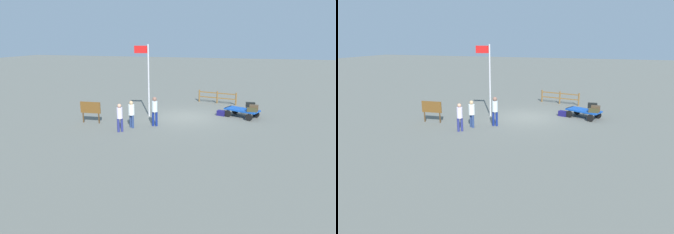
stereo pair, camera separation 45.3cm
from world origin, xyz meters
TOP-DOWN VIEW (x-y plane):
  - ground_plane at (0.00, 0.00)m, footprint 120.00×120.00m
  - luggage_cart at (-3.54, -0.94)m, footprint 2.38×1.88m
  - suitcase_dark at (-4.19, -0.38)m, footprint 0.62×0.31m
  - suitcase_navy at (-4.30, -0.64)m, footprint 0.56×0.39m
  - suitcase_olive at (-4.08, -1.60)m, footprint 0.62×0.41m
  - suitcase_tan at (-2.23, -1.01)m, footprint 0.64×0.50m
  - worker_lead at (1.32, 2.53)m, footprint 0.37×0.37m
  - worker_trailing at (2.51, 3.21)m, footprint 0.50×0.50m
  - worker_supervisor at (2.83, 4.12)m, footprint 0.44×0.44m
  - flagpole at (2.51, 0.43)m, footprint 0.97×0.20m
  - signboard at (5.31, 2.95)m, footprint 1.30×0.15m
  - wooden_fence at (-1.48, -4.85)m, footprint 3.10×0.69m

SIDE VIEW (x-z plane):
  - ground_plane at x=0.00m, z-range 0.00..0.00m
  - suitcase_tan at x=-2.23m, z-range 0.00..0.35m
  - luggage_cart at x=-3.54m, z-range 0.14..0.69m
  - wooden_fence at x=-1.48m, z-range 0.07..1.04m
  - suitcase_dark at x=-4.19m, z-range 0.55..0.79m
  - suitcase_olive at x=-4.08m, z-range 0.55..0.89m
  - suitcase_navy at x=-4.30m, z-range 0.55..0.93m
  - signboard at x=5.31m, z-range 0.23..1.55m
  - worker_supervisor at x=2.83m, z-range 0.11..1.71m
  - worker_trailing at x=2.51m, z-range 0.14..1.74m
  - worker_lead at x=1.32m, z-range 0.15..1.91m
  - flagpole at x=2.51m, z-range 0.42..5.11m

